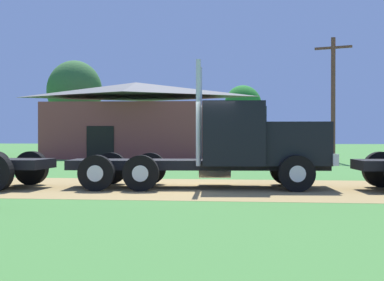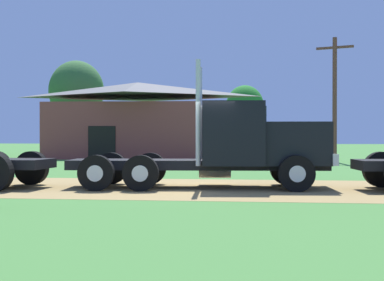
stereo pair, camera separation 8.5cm
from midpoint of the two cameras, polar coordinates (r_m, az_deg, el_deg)
ground_plane at (r=17.20m, az=0.38°, el=-4.69°), size 200.00×200.00×0.00m
dirt_track at (r=17.20m, az=0.38°, el=-4.67°), size 120.00×6.91×0.01m
truck_foreground_white at (r=17.28m, az=4.61°, el=-0.57°), size 7.86×3.22×3.70m
shed_building at (r=41.48m, az=-5.30°, el=1.87°), size 12.86×8.07×5.36m
utility_pole_near at (r=35.35m, az=13.89°, el=4.30°), size 2.11×0.90×7.36m
tree_mid at (r=49.72m, az=-11.22°, el=4.78°), size 4.59×4.59×7.87m
tree_right at (r=55.41m, az=5.25°, el=3.35°), size 3.58×3.58×6.37m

